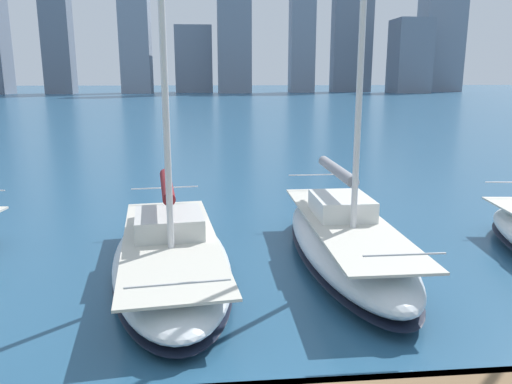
{
  "coord_description": "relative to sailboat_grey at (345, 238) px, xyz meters",
  "views": [
    {
      "loc": [
        1.04,
        5.29,
        5.1
      ],
      "look_at": [
        -0.15,
        -7.16,
        2.2
      ],
      "focal_mm": 35.0,
      "sensor_mm": 36.0,
      "label": 1
    }
  ],
  "objects": [
    {
      "name": "city_skyline",
      "position": [
        3.68,
        -151.89,
        18.45
      ],
      "size": [
        173.34,
        24.38,
        51.64
      ],
      "color": "gray",
      "rests_on": "ground"
    },
    {
      "name": "sailboat_maroon",
      "position": [
        4.78,
        0.4,
        -0.11
      ],
      "size": [
        3.92,
        9.21,
        12.87
      ],
      "color": "silver",
      "rests_on": "ground"
    },
    {
      "name": "sailboat_grey",
      "position": [
        0.0,
        0.0,
        0.0
      ],
      "size": [
        2.58,
        8.94,
        11.68
      ],
      "color": "silver",
      "rests_on": "ground"
    }
  ]
}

